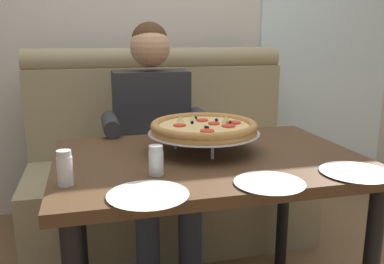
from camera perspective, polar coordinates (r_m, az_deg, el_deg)
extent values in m
cube|color=beige|center=(2.93, -6.13, 17.21)|extent=(6.00, 0.12, 2.80)
cube|color=white|center=(3.34, 18.86, 16.10)|extent=(1.10, 0.02, 2.80)
cube|color=#998966|center=(2.43, -2.94, -10.17)|extent=(1.62, 0.60, 0.46)
cube|color=#998966|center=(2.66, -4.76, 2.16)|extent=(1.62, 0.18, 0.65)
cylinder|color=#998966|center=(2.62, -4.92, 10.25)|extent=(1.62, 0.14, 0.14)
cube|color=#4C331E|center=(1.57, 2.36, -4.04)|extent=(1.16, 0.82, 0.04)
cylinder|color=black|center=(1.97, -15.59, -12.61)|extent=(0.06, 0.06, 0.71)
cylinder|color=black|center=(2.18, 12.77, -9.76)|extent=(0.06, 0.06, 0.71)
cube|color=#2D3342|center=(2.07, -4.70, -5.39)|extent=(0.34, 0.40, 0.15)
cylinder|color=#2D3342|center=(1.96, -6.21, -16.42)|extent=(0.11, 0.11, 0.46)
cylinder|color=#2D3342|center=(1.99, -0.28, -15.79)|extent=(0.11, 0.11, 0.46)
cube|color=#2D2D33|center=(2.23, -5.78, 1.39)|extent=(0.40, 0.22, 0.56)
cylinder|color=#2D2D33|center=(1.98, -11.40, 1.12)|extent=(0.08, 0.28, 0.08)
cylinder|color=#2D2D33|center=(2.05, 1.50, 1.82)|extent=(0.08, 0.28, 0.08)
sphere|color=tan|center=(2.16, -5.95, 11.84)|extent=(0.21, 0.21, 0.21)
sphere|color=#472D19|center=(2.17, -6.01, 12.77)|extent=(0.19, 0.19, 0.19)
cylinder|color=silver|center=(1.52, 2.78, -2.50)|extent=(0.01, 0.01, 0.07)
cylinder|color=silver|center=(1.65, -2.34, -1.15)|extent=(0.01, 0.01, 0.07)
cylinder|color=silver|center=(1.71, 4.27, -0.72)|extent=(0.01, 0.01, 0.07)
torus|color=silver|center=(1.61, 1.57, -0.36)|extent=(0.24, 0.24, 0.01)
cylinder|color=silver|center=(1.61, 1.57, -0.09)|extent=(0.45, 0.45, 0.00)
cylinder|color=#B77F42|center=(1.61, 1.58, 0.29)|extent=(0.42, 0.42, 0.02)
torus|color=#B77F42|center=(1.61, 1.58, 0.95)|extent=(0.43, 0.43, 0.03)
cylinder|color=#E5C17A|center=(1.61, 1.58, 0.78)|extent=(0.36, 0.36, 0.01)
cylinder|color=red|center=(1.69, 1.45, 1.69)|extent=(0.05, 0.05, 0.01)
cylinder|color=red|center=(1.63, 3.10, 1.22)|extent=(0.05, 0.05, 0.01)
cylinder|color=red|center=(1.65, 5.87, 1.34)|extent=(0.06, 0.06, 0.01)
cylinder|color=red|center=(1.59, 5.18, 0.87)|extent=(0.05, 0.05, 0.01)
cylinder|color=red|center=(1.59, -1.76, 0.96)|extent=(0.05, 0.05, 0.01)
cylinder|color=red|center=(1.50, 2.14, 0.17)|extent=(0.05, 0.05, 0.01)
sphere|color=black|center=(1.54, 2.19, 0.62)|extent=(0.01, 0.01, 0.01)
sphere|color=black|center=(1.63, 0.02, 1.36)|extent=(0.01, 0.01, 0.01)
sphere|color=black|center=(1.63, 5.43, 1.31)|extent=(0.01, 0.01, 0.01)
sphere|color=black|center=(1.55, 1.97, 0.68)|extent=(0.01, 0.01, 0.01)
sphere|color=black|center=(1.72, 0.60, 2.02)|extent=(0.01, 0.01, 0.01)
sphere|color=black|center=(1.68, 3.48, 1.71)|extent=(0.01, 0.01, 0.01)
cone|color=#CCC675|center=(1.66, 4.68, 1.73)|extent=(0.04, 0.04, 0.02)
cone|color=#CCC675|center=(1.67, -1.64, 1.88)|extent=(0.04, 0.04, 0.02)
cone|color=#CCC675|center=(1.69, 0.14, 1.98)|extent=(0.04, 0.04, 0.02)
cone|color=#CCC675|center=(1.68, 4.87, 1.88)|extent=(0.04, 0.04, 0.02)
cylinder|color=white|center=(1.35, -5.09, -4.38)|extent=(0.05, 0.05, 0.08)
cylinder|color=#A82D19|center=(1.35, -5.08, -4.90)|extent=(0.04, 0.04, 0.05)
cylinder|color=silver|center=(1.34, -5.14, -2.33)|extent=(0.05, 0.05, 0.02)
cylinder|color=white|center=(1.31, -17.48, -5.28)|extent=(0.05, 0.05, 0.09)
cylinder|color=#4C6633|center=(1.31, -17.43, -5.94)|extent=(0.04, 0.04, 0.06)
cylinder|color=silver|center=(1.29, -17.65, -2.92)|extent=(0.04, 0.04, 0.02)
cylinder|color=white|center=(1.29, 10.86, -7.11)|extent=(0.16, 0.16, 0.01)
cone|color=white|center=(1.29, 10.88, -6.73)|extent=(0.22, 0.22, 0.01)
cylinder|color=white|center=(1.48, 22.13, -5.32)|extent=(0.17, 0.17, 0.01)
cone|color=white|center=(1.47, 22.17, -4.99)|extent=(0.24, 0.24, 0.01)
cylinder|color=white|center=(1.19, -6.23, -8.84)|extent=(0.17, 0.17, 0.01)
cone|color=white|center=(1.18, -6.24, -8.44)|extent=(0.24, 0.24, 0.01)
cylinder|color=black|center=(3.87, 10.12, -1.54)|extent=(0.02, 0.02, 0.44)
cylinder|color=black|center=(3.77, 13.67, -2.11)|extent=(0.02, 0.02, 0.44)
cylinder|color=black|center=(4.10, 11.72, -0.77)|extent=(0.02, 0.02, 0.44)
cylinder|color=black|center=(4.00, 15.10, -1.30)|extent=(0.02, 0.02, 0.44)
cylinder|color=black|center=(3.88, 12.82, 1.84)|extent=(0.40, 0.40, 0.02)
cube|color=black|center=(3.99, 13.89, 5.04)|extent=(0.22, 0.26, 0.42)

